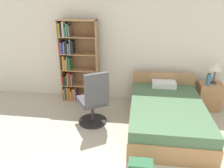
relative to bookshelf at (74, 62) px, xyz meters
name	(u,v)px	position (x,y,z in m)	size (l,w,h in m)	color
wall_back	(147,46)	(1.63, 0.25, 0.37)	(9.00, 0.06, 2.60)	silver
bookshelf	(74,62)	(0.00, 0.00, 0.00)	(0.85, 0.30, 1.87)	#AD7F51
bed	(166,113)	(2.02, -0.93, -0.66)	(1.35, 2.09, 0.76)	#AD7F51
office_chair	(94,102)	(0.67, -1.07, -0.43)	(0.69, 0.72, 1.11)	#232326
nightstand	(209,96)	(3.03, -0.07, -0.63)	(0.48, 0.41, 0.59)	#AD7F51
table_lamp	(216,67)	(3.08, -0.04, 0.02)	(0.27, 0.27, 0.45)	#333333
water_bottle	(208,79)	(2.93, -0.17, -0.22)	(0.08, 0.08, 0.26)	teal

